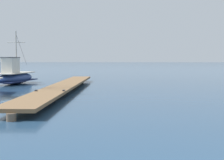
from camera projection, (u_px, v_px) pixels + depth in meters
floating_dock at (63, 86)px, 21.09m from camera, size 2.82×20.62×0.53m
fishing_boat_1 at (15, 76)px, 27.25m from camera, size 2.54×5.48×4.86m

